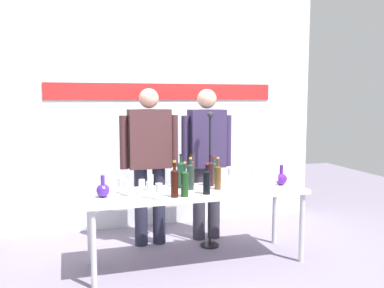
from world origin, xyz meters
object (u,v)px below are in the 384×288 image
(wine_bottle_7, at_px, (213,172))
(wine_bottle_8, at_px, (175,182))
(wine_bottle_0, at_px, (185,182))
(wine_bottle_6, at_px, (207,181))
(wine_glass_left_0, at_px, (142,184))
(wine_glass_left_3, at_px, (150,179))
(wine_bottle_2, at_px, (190,176))
(microphone_stand, at_px, (210,203))
(presenter_left, at_px, (149,156))
(wine_glass_left_1, at_px, (122,182))
(wine_glass_left_4, at_px, (127,185))
(wine_glass_left_2, at_px, (159,188))
(decanter_blue_left, at_px, (103,190))
(wine_bottle_1, at_px, (191,172))
(wine_bottle_4, at_px, (181,173))
(wine_glass_left_5, at_px, (150,186))
(wine_bottle_5, at_px, (218,176))
(decanter_blue_right, at_px, (281,179))
(wine_glass_right_2, at_px, (255,175))
(wine_bottle_3, at_px, (210,173))
(presenter_right, at_px, (207,155))
(wine_glass_right_0, at_px, (275,178))
(wine_glass_right_1, at_px, (231,172))
(display_table, at_px, (197,196))

(wine_bottle_7, distance_m, wine_bottle_8, 0.69)
(wine_bottle_0, distance_m, wine_bottle_6, 0.22)
(wine_glass_left_0, xyz_separation_m, wine_glass_left_3, (0.10, 0.11, 0.01))
(wine_bottle_8, height_order, wine_glass_left_0, wine_bottle_8)
(wine_bottle_2, distance_m, wine_bottle_6, 0.24)
(microphone_stand, bearing_deg, wine_bottle_8, -132.38)
(presenter_left, relative_size, wine_bottle_6, 5.91)
(wine_glass_left_1, relative_size, wine_glass_left_4, 1.08)
(wine_glass_left_2, bearing_deg, wine_glass_left_0, 110.51)
(wine_bottle_8, bearing_deg, microphone_stand, 47.62)
(decanter_blue_left, bearing_deg, wine_glass_left_1, 26.91)
(wine_bottle_1, relative_size, wine_bottle_4, 0.96)
(wine_bottle_6, xyz_separation_m, wine_glass_left_5, (-0.53, -0.02, -0.01))
(decanter_blue_left, distance_m, wine_bottle_5, 1.09)
(decanter_blue_right, distance_m, wine_glass_right_2, 0.28)
(decanter_blue_right, xyz_separation_m, wine_bottle_3, (-0.70, 0.17, 0.07))
(wine_glass_left_3, bearing_deg, wine_bottle_6, -32.25)
(wine_bottle_1, bearing_deg, wine_glass_left_0, -156.50)
(presenter_right, bearing_deg, wine_glass_left_4, -145.17)
(wine_bottle_0, relative_size, wine_glass_right_2, 2.05)
(decanter_blue_left, height_order, presenter_left, presenter_left)
(decanter_blue_right, xyz_separation_m, wine_bottle_6, (-0.85, -0.16, 0.06))
(wine_glass_left_1, bearing_deg, presenter_left, 57.21)
(wine_glass_left_4, xyz_separation_m, wine_glass_left_5, (0.17, -0.16, 0.01))
(wine_bottle_0, xyz_separation_m, wine_bottle_6, (0.22, 0.03, -0.00))
(wine_bottle_4, xyz_separation_m, wine_glass_left_3, (-0.31, -0.04, -0.03))
(presenter_left, distance_m, wine_glass_right_2, 1.14)
(wine_glass_right_0, height_order, microphone_stand, microphone_stand)
(presenter_right, relative_size, wine_glass_right_1, 11.40)
(wine_bottle_5, bearing_deg, decanter_blue_right, 0.01)
(wine_bottle_6, bearing_deg, wine_bottle_1, 92.74)
(wine_bottle_2, distance_m, wine_glass_left_2, 0.49)
(wine_bottle_5, bearing_deg, presenter_right, 79.93)
(display_table, distance_m, wine_bottle_4, 0.28)
(wine_bottle_5, distance_m, wine_glass_left_2, 0.68)
(decanter_blue_left, xyz_separation_m, wine_bottle_3, (1.07, 0.17, 0.07))
(wine_glass_left_0, distance_m, wine_glass_right_2, 1.16)
(wine_glass_right_0, bearing_deg, wine_glass_left_2, -174.00)
(wine_glass_left_5, distance_m, wine_glass_right_1, 1.06)
(wine_bottle_1, relative_size, wine_glass_right_1, 2.13)
(wine_bottle_1, bearing_deg, wine_bottle_3, -28.36)
(wine_glass_left_0, bearing_deg, display_table, -0.27)
(wine_glass_right_2, bearing_deg, wine_glass_left_5, -167.89)
(presenter_left, relative_size, wine_glass_left_2, 11.62)
(wine_glass_left_1, height_order, microphone_stand, microphone_stand)
(wine_glass_left_1, bearing_deg, wine_glass_left_3, 9.12)
(wine_glass_right_0, xyz_separation_m, wine_glass_right_2, (-0.13, 0.19, 0.00))
(wine_glass_left_2, xyz_separation_m, wine_glass_left_3, (0.00, 0.38, 0.01))
(decanter_blue_left, distance_m, wine_glass_right_2, 1.51)
(wine_bottle_2, relative_size, wine_glass_left_2, 2.13)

